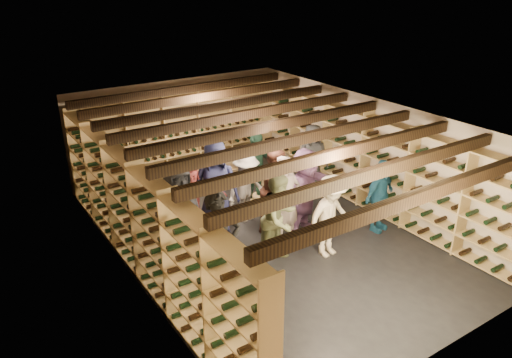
{
  "coord_description": "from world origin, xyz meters",
  "views": [
    {
      "loc": [
        -4.99,
        -7.13,
        4.98
      ],
      "look_at": [
        -0.14,
        0.2,
        1.18
      ],
      "focal_mm": 35.0,
      "sensor_mm": 36.0,
      "label": 1
    }
  ],
  "objects": [
    {
      "name": "person_2",
      "position": [
        -0.37,
        -0.9,
        0.87
      ],
      "size": [
        1.01,
        0.89,
        1.73
      ],
      "primitive_type": "imported",
      "rotation": [
        0.0,
        0.0,
        0.32
      ],
      "color": "#5F6540",
      "rests_on": "ground"
    },
    {
      "name": "person_4",
      "position": [
        1.98,
        -1.03,
        0.76
      ],
      "size": [
        0.94,
        0.53,
        1.51
      ],
      "primitive_type": "imported",
      "rotation": [
        0.0,
        0.0,
        0.19
      ],
      "color": "navy",
      "rests_on": "ground"
    },
    {
      "name": "wine_rack_back",
      "position": [
        0.0,
        3.83,
        1.07
      ],
      "size": [
        4.7,
        0.3,
        2.15
      ],
      "color": "#A78651",
      "rests_on": "ground"
    },
    {
      "name": "person_12",
      "position": [
        2.18,
        1.3,
        0.79
      ],
      "size": [
        0.9,
        0.73,
        1.59
      ],
      "primitive_type": "imported",
      "rotation": [
        0.0,
        0.0,
        -0.33
      ],
      "color": "#37383C",
      "rests_on": "ground"
    },
    {
      "name": "person_10",
      "position": [
        0.58,
        1.3,
        0.85
      ],
      "size": [
        1.05,
        0.57,
        1.69
      ],
      "primitive_type": "imported",
      "rotation": [
        0.0,
        0.0,
        0.17
      ],
      "color": "#204534",
      "rests_on": "ground"
    },
    {
      "name": "person_8",
      "position": [
        0.3,
        0.12,
        0.88
      ],
      "size": [
        1.03,
        0.91,
        1.75
      ],
      "primitive_type": "imported",
      "rotation": [
        0.0,
        0.0,
        0.35
      ],
      "color": "#43231A",
      "rests_on": "ground"
    },
    {
      "name": "wine_rack_left",
      "position": [
        -2.57,
        0.0,
        1.08
      ],
      "size": [
        0.32,
        7.5,
        2.15
      ],
      "color": "#A78651",
      "rests_on": "ground"
    },
    {
      "name": "person_11",
      "position": [
        0.7,
        -0.26,
        0.88
      ],
      "size": [
        1.71,
        1.12,
        1.77
      ],
      "primitive_type": "imported",
      "rotation": [
        0.0,
        0.0,
        0.4
      ],
      "color": "#7F5586",
      "rests_on": "ground"
    },
    {
      "name": "person_9",
      "position": [
        0.01,
        0.78,
        0.74
      ],
      "size": [
        1.03,
        0.7,
        1.48
      ],
      "primitive_type": "imported",
      "rotation": [
        0.0,
        0.0,
        0.17
      ],
      "color": "#B1AAA3",
      "rests_on": "ground"
    },
    {
      "name": "crate_loose",
      "position": [
        0.58,
        1.3,
        0.09
      ],
      "size": [
        0.58,
        0.48,
        0.17
      ],
      "primitive_type": "cube",
      "rotation": [
        0.0,
        0.0,
        0.34
      ],
      "color": "tan",
      "rests_on": "ground"
    },
    {
      "name": "person_7",
      "position": [
        0.04,
        -0.54,
        0.91
      ],
      "size": [
        0.73,
        0.54,
        1.83
      ],
      "primitive_type": "imported",
      "rotation": [
        0.0,
        0.0,
        0.17
      ],
      "color": "gray",
      "rests_on": "ground"
    },
    {
      "name": "walls",
      "position": [
        0.0,
        0.0,
        1.2
      ],
      "size": [
        5.52,
        8.02,
        2.4
      ],
      "color": "#C4B098",
      "rests_on": "ground"
    },
    {
      "name": "ceiling_joists",
      "position": [
        0.0,
        0.0,
        2.26
      ],
      "size": [
        5.4,
        7.12,
        0.18
      ],
      "color": "black",
      "rests_on": "ground"
    },
    {
      "name": "ground",
      "position": [
        0.0,
        0.0,
        0.0
      ],
      "size": [
        8.0,
        8.0,
        0.0
      ],
      "primitive_type": "plane",
      "color": "black",
      "rests_on": "ground"
    },
    {
      "name": "wine_rack_right",
      "position": [
        2.57,
        0.0,
        1.08
      ],
      "size": [
        0.32,
        7.5,
        2.15
      ],
      "color": "#A78651",
      "rests_on": "ground"
    },
    {
      "name": "person_1",
      "position": [
        -1.81,
        -1.28,
        0.96
      ],
      "size": [
        0.79,
        0.61,
        1.91
      ],
      "primitive_type": "imported",
      "rotation": [
        0.0,
        0.0,
        -0.24
      ],
      "color": "black",
      "rests_on": "ground"
    },
    {
      "name": "person_0",
      "position": [
        -1.82,
        0.13,
        0.94
      ],
      "size": [
        0.94,
        0.64,
        1.88
      ],
      "primitive_type": "imported",
      "rotation": [
        0.0,
        0.0,
        0.04
      ],
      "color": "black",
      "rests_on": "ground"
    },
    {
      "name": "person_5",
      "position": [
        -1.28,
        0.78,
        0.77
      ],
      "size": [
        1.48,
        0.64,
        1.55
      ],
      "primitive_type": "imported",
      "rotation": [
        0.0,
        0.0,
        -0.13
      ],
      "color": "maroon",
      "rests_on": "ground"
    },
    {
      "name": "crate_stack_right",
      "position": [
        1.1,
        1.3,
        0.26
      ],
      "size": [
        0.52,
        0.35,
        0.51
      ],
      "rotation": [
        0.0,
        0.0,
        0.05
      ],
      "color": "tan",
      "rests_on": "ground"
    },
    {
      "name": "person_3",
      "position": [
        0.54,
        -1.21,
        0.79
      ],
      "size": [
        1.07,
        0.68,
        1.58
      ],
      "primitive_type": "imported",
      "rotation": [
        0.0,
        0.0,
        0.1
      ],
      "color": "#C8B598",
      "rests_on": "ground"
    },
    {
      "name": "ceiling",
      "position": [
        0.0,
        0.0,
        2.4
      ],
      "size": [
        5.5,
        8.0,
        0.01
      ],
      "primitive_type": "cube",
      "color": "beige",
      "rests_on": "walls"
    },
    {
      "name": "crate_stack_left",
      "position": [
        0.6,
        2.43,
        0.42
      ],
      "size": [
        0.55,
        0.41,
        0.85
      ],
      "rotation": [
        0.0,
        0.0,
        -0.17
      ],
      "color": "tan",
      "rests_on": "ground"
    },
    {
      "name": "person_6",
      "position": [
        -0.69,
        0.81,
        0.94
      ],
      "size": [
        1.06,
        0.86,
        1.88
      ],
      "primitive_type": "imported",
      "rotation": [
        0.0,
        0.0,
        -0.33
      ],
      "color": "#1F234A",
      "rests_on": "ground"
    }
  ]
}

